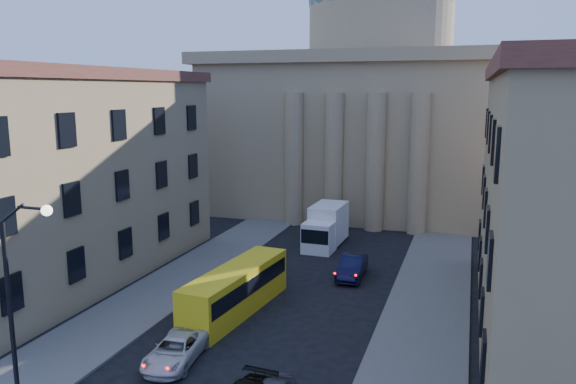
# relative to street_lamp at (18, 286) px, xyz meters

# --- Properties ---
(sidewalk_left) EXTENTS (5.00, 60.00, 0.15)m
(sidewalk_left) POSITION_rel_street_lamp_xyz_m (-1.53, 10.00, -5.21)
(sidewalk_left) COLOR #5C5954
(sidewalk_left) RESTS_ON ground
(sidewalk_right) EXTENTS (5.00, 60.00, 0.15)m
(sidewalk_right) POSITION_rel_street_lamp_xyz_m (15.47, 10.00, -5.21)
(sidewalk_right) COLOR #5C5954
(sidewalk_right) RESTS_ON ground
(church) EXTENTS (68.02, 28.76, 36.60)m
(church) POSITION_rel_street_lamp_xyz_m (6.97, 47.47, 6.59)
(church) COLOR #93805A
(church) RESTS_ON ground
(building_left) EXTENTS (11.60, 26.60, 14.70)m
(building_left) POSITION_rel_street_lamp_xyz_m (-10.03, 14.00, 2.14)
(building_left) COLOR #9A835A
(building_left) RESTS_ON ground
(street_lamp) EXTENTS (2.62, 0.44, 8.83)m
(street_lamp) POSITION_rel_street_lamp_xyz_m (0.00, 0.00, 0.00)
(street_lamp) COLOR black
(street_lamp) RESTS_ON ground
(car_left_mid) EXTENTS (2.59, 4.80, 1.28)m
(car_left_mid) POSITION_rel_street_lamp_xyz_m (4.21, 5.21, -4.65)
(car_left_mid) COLOR silver
(car_left_mid) RESTS_ON ground
(car_right_distant) EXTENTS (1.79, 4.75, 1.55)m
(car_right_distant) POSITION_rel_street_lamp_xyz_m (9.85, 20.53, -4.51)
(car_right_distant) COLOR black
(car_right_distant) RESTS_ON ground
(city_bus) EXTENTS (3.19, 9.93, 2.75)m
(city_bus) POSITION_rel_street_lamp_xyz_m (4.49, 12.11, -3.81)
(city_bus) COLOR yellow
(city_bus) RESTS_ON ground
(box_truck) EXTENTS (2.66, 6.38, 3.46)m
(box_truck) POSITION_rel_street_lamp_xyz_m (5.99, 27.93, -3.65)
(box_truck) COLOR white
(box_truck) RESTS_ON ground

